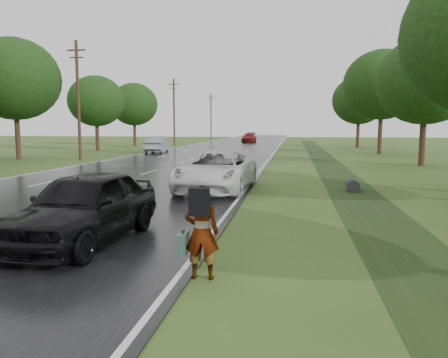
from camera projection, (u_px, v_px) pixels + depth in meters
name	position (u px, v px, depth m)	size (l,w,h in m)	color
road	(223.00, 149.00, 55.63)	(14.00, 180.00, 0.04)	black
edge_stripe_east	(276.00, 149.00, 54.57)	(0.12, 180.00, 0.01)	silver
edge_stripe_west	(172.00, 148.00, 56.69)	(0.12, 180.00, 0.01)	silver
center_line	(223.00, 149.00, 55.63)	(0.12, 180.00, 0.01)	silver
drainage_ditch	(334.00, 171.00, 28.05)	(2.20, 120.00, 0.56)	#1D3013
utility_pole_mid	(78.00, 99.00, 36.85)	(1.60, 0.26, 10.00)	#322014
utility_pole_far	(174.00, 111.00, 66.25)	(1.60, 0.26, 10.00)	#322014
utility_pole_distant	(211.00, 116.00, 95.66)	(1.60, 0.26, 10.00)	#322014
tree_east_c	(426.00, 81.00, 31.46)	(7.00, 7.00, 9.29)	#322014
tree_east_d	(382.00, 85.00, 45.12)	(8.00, 8.00, 10.76)	#322014
tree_east_f	(359.00, 100.00, 58.99)	(7.20, 7.20, 9.62)	#322014
tree_west_c	(14.00, 79.00, 37.55)	(7.80, 7.80, 10.43)	#322014
tree_west_d	(96.00, 101.00, 51.28)	(6.60, 6.60, 8.80)	#322014
tree_west_f	(134.00, 104.00, 65.06)	(7.00, 7.00, 9.29)	#322014
pedestrian	(200.00, 231.00, 8.20)	(0.82, 0.71, 1.79)	#A5998C
white_pickup	(216.00, 171.00, 19.35)	(2.90, 6.30, 1.75)	silver
dark_sedan	(85.00, 206.00, 10.73)	(2.09, 5.19, 1.77)	black
silver_sedan	(157.00, 144.00, 47.37)	(1.89, 5.42, 1.79)	#92939A
far_car_red	(249.00, 138.00, 77.52)	(2.30, 5.65, 1.64)	maroon
far_car_dark	(251.00, 135.00, 102.27)	(1.53, 4.37, 1.44)	black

